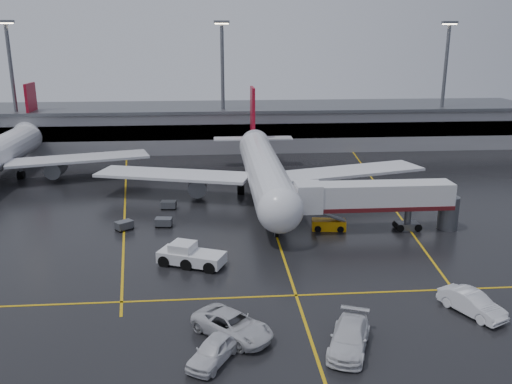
{
  "coord_description": "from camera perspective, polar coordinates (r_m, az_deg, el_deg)",
  "views": [
    {
      "loc": [
        -7.17,
        -65.4,
        22.39
      ],
      "look_at": [
        -2.0,
        -2.0,
        4.0
      ],
      "focal_mm": 37.65,
      "sensor_mm": 36.0,
      "label": 1
    }
  ],
  "objects": [
    {
      "name": "terminal",
      "position": [
        114.99,
        -1.04,
        7.08
      ],
      "size": [
        122.0,
        19.0,
        8.6
      ],
      "color": "gray",
      "rests_on": "ground"
    },
    {
      "name": "baggage_cart_a",
      "position": [
        66.78,
        -9.79,
        -3.14
      ],
      "size": [
        2.14,
        1.52,
        1.12
      ],
      "color": "#595B60",
      "rests_on": "ground"
    },
    {
      "name": "main_airliner",
      "position": [
        77.6,
        0.77,
        2.57
      ],
      "size": [
        48.8,
        45.6,
        14.1
      ],
      "color": "silver",
      "rests_on": "ground"
    },
    {
      "name": "service_van_d",
      "position": [
        40.05,
        -4.54,
        -16.42
      ],
      "size": [
        4.41,
        5.52,
        1.76
      ],
      "primitive_type": "imported",
      "rotation": [
        0.0,
        0.0,
        -0.53
      ],
      "color": "silver",
      "rests_on": "ground"
    },
    {
      "name": "light_mast_left",
      "position": [
        114.14,
        -24.46,
        10.74
      ],
      "size": [
        3.0,
        1.2,
        25.45
      ],
      "color": "#595B60",
      "rests_on": "ground"
    },
    {
      "name": "light_mast_mid",
      "position": [
        107.71,
        -3.57,
        11.88
      ],
      "size": [
        3.0,
        1.2,
        25.45
      ],
      "color": "#595B60",
      "rests_on": "ground"
    },
    {
      "name": "apron_line_right",
      "position": [
        82.58,
        13.27,
        -0.04
      ],
      "size": [
        7.57,
        69.64,
        0.02
      ],
      "primitive_type": "cube",
      "rotation": [
        0.0,
        0.0,
        -0.1
      ],
      "color": "gold",
      "rests_on": "ground"
    },
    {
      "name": "pushback_tractor",
      "position": [
        55.39,
        -7.04,
        -6.77
      ],
      "size": [
        7.24,
        5.12,
        2.4
      ],
      "color": "silver",
      "rests_on": "ground"
    },
    {
      "name": "apron_line_left",
      "position": [
        79.69,
        -13.73,
        -0.66
      ],
      "size": [
        9.99,
        69.35,
        0.02
      ],
      "primitive_type": "cube",
      "rotation": [
        0.0,
        0.0,
        0.14
      ],
      "color": "gold",
      "rests_on": "ground"
    },
    {
      "name": "service_van_a",
      "position": [
        42.82,
        -2.5,
        -13.95
      ],
      "size": [
        7.06,
        7.0,
        1.89
      ],
      "primitive_type": "imported",
      "rotation": [
        0.0,
        0.0,
        0.8
      ],
      "color": "silver",
      "rests_on": "ground"
    },
    {
      "name": "service_van_b",
      "position": [
        41.84,
        9.9,
        -14.97
      ],
      "size": [
        4.89,
        7.04,
        1.89
      ],
      "primitive_type": "imported",
      "rotation": [
        0.0,
        0.0,
        -0.38
      ],
      "color": "silver",
      "rests_on": "ground"
    },
    {
      "name": "light_mast_right",
      "position": [
        117.57,
        19.4,
        11.38
      ],
      "size": [
        3.0,
        1.2,
        25.45
      ],
      "color": "#595B60",
      "rests_on": "ground"
    },
    {
      "name": "service_van_c",
      "position": [
        49.32,
        21.95,
        -10.89
      ],
      "size": [
        4.37,
        6.13,
        1.92
      ],
      "primitive_type": "imported",
      "rotation": [
        0.0,
        0.0,
        0.45
      ],
      "color": "white",
      "rests_on": "ground"
    },
    {
      "name": "baggage_cart_c",
      "position": [
        73.47,
        -9.27,
        -1.33
      ],
      "size": [
        2.13,
        1.5,
        1.12
      ],
      "color": "#595B60",
      "rests_on": "ground"
    },
    {
      "name": "jet_bridge",
      "position": [
        65.05,
        12.57,
        -0.76
      ],
      "size": [
        19.9,
        3.4,
        6.05
      ],
      "color": "silver",
      "rests_on": "ground"
    },
    {
      "name": "baggage_cart_b",
      "position": [
        66.66,
        -13.83,
        -3.42
      ],
      "size": [
        2.37,
        2.26,
        1.12
      ],
      "color": "#595B60",
      "rests_on": "ground"
    },
    {
      "name": "ground",
      "position": [
        69.5,
        1.51,
        -2.68
      ],
      "size": [
        220.0,
        220.0,
        0.0
      ],
      "primitive_type": "plane",
      "color": "black",
      "rests_on": "ground"
    },
    {
      "name": "apron_line_centre",
      "position": [
        69.5,
        1.51,
        -2.67
      ],
      "size": [
        0.25,
        90.0,
        0.02
      ],
      "primitive_type": "cube",
      "color": "gold",
      "rests_on": "ground"
    },
    {
      "name": "belt_loader",
      "position": [
        65.43,
        7.74,
        -3.45
      ],
      "size": [
        4.23,
        2.36,
        2.56
      ],
      "color": "orange",
      "rests_on": "ground"
    },
    {
      "name": "apron_line_stop",
      "position": [
        49.36,
        4.28,
        -10.89
      ],
      "size": [
        60.0,
        0.25,
        0.02
      ],
      "primitive_type": "cube",
      "color": "gold",
      "rests_on": "ground"
    }
  ]
}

